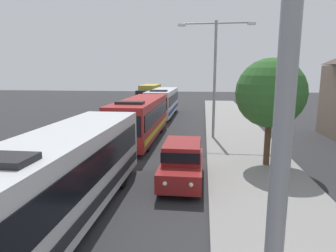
{
  "coord_description": "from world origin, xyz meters",
  "views": [
    {
      "loc": [
        3.3,
        4.31,
        5.05
      ],
      "look_at": [
        1.38,
        20.07,
        2.08
      ],
      "focal_mm": 31.04,
      "sensor_mm": 36.0,
      "label": 1
    }
  ],
  "objects_px": {
    "bus_second_in_line": "(141,118)",
    "streetlamp_near": "(288,58)",
    "bus_lead": "(65,173)",
    "box_truck_oncoming": "(149,95)",
    "streetlamp_mid": "(215,68)",
    "roadside_tree": "(270,93)",
    "white_suv": "(182,161)",
    "bus_middle": "(163,102)"
  },
  "relations": [
    {
      "from": "bus_lead",
      "to": "streetlamp_near",
      "type": "height_order",
      "value": "streetlamp_near"
    },
    {
      "from": "white_suv",
      "to": "streetlamp_mid",
      "type": "distance_m",
      "value": 10.18
    },
    {
      "from": "bus_second_in_line",
      "to": "box_truck_oncoming",
      "type": "bearing_deg",
      "value": 98.86
    },
    {
      "from": "bus_lead",
      "to": "white_suv",
      "type": "xyz_separation_m",
      "value": [
        3.7,
        3.92,
        -0.66
      ]
    },
    {
      "from": "bus_lead",
      "to": "white_suv",
      "type": "bearing_deg",
      "value": 46.69
    },
    {
      "from": "white_suv",
      "to": "streetlamp_near",
      "type": "xyz_separation_m",
      "value": [
        1.7,
        -9.82,
        4.14
      ]
    },
    {
      "from": "white_suv",
      "to": "box_truck_oncoming",
      "type": "distance_m",
      "value": 30.21
    },
    {
      "from": "white_suv",
      "to": "streetlamp_mid",
      "type": "height_order",
      "value": "streetlamp_mid"
    },
    {
      "from": "bus_middle",
      "to": "streetlamp_near",
      "type": "distance_m",
      "value": 30.67
    },
    {
      "from": "white_suv",
      "to": "box_truck_oncoming",
      "type": "height_order",
      "value": "box_truck_oncoming"
    },
    {
      "from": "white_suv",
      "to": "streetlamp_near",
      "type": "bearing_deg",
      "value": -80.18
    },
    {
      "from": "white_suv",
      "to": "streetlamp_near",
      "type": "distance_m",
      "value": 10.79
    },
    {
      "from": "box_truck_oncoming",
      "to": "bus_second_in_line",
      "type": "bearing_deg",
      "value": -81.14
    },
    {
      "from": "bus_lead",
      "to": "box_truck_oncoming",
      "type": "distance_m",
      "value": 33.47
    },
    {
      "from": "box_truck_oncoming",
      "to": "roadside_tree",
      "type": "height_order",
      "value": "roadside_tree"
    },
    {
      "from": "bus_lead",
      "to": "streetlamp_near",
      "type": "xyz_separation_m",
      "value": [
        5.4,
        -5.89,
        3.48
      ]
    },
    {
      "from": "bus_middle",
      "to": "roadside_tree",
      "type": "distance_m",
      "value": 19.36
    },
    {
      "from": "bus_second_in_line",
      "to": "white_suv",
      "type": "xyz_separation_m",
      "value": [
        3.7,
        -8.21,
        -0.66
      ]
    },
    {
      "from": "bus_second_in_line",
      "to": "white_suv",
      "type": "height_order",
      "value": "bus_second_in_line"
    },
    {
      "from": "bus_middle",
      "to": "streetlamp_near",
      "type": "height_order",
      "value": "streetlamp_near"
    },
    {
      "from": "bus_second_in_line",
      "to": "bus_middle",
      "type": "height_order",
      "value": "same"
    },
    {
      "from": "box_truck_oncoming",
      "to": "roadside_tree",
      "type": "relative_size",
      "value": 1.4
    },
    {
      "from": "streetlamp_near",
      "to": "roadside_tree",
      "type": "bearing_deg",
      "value": 78.15
    },
    {
      "from": "box_truck_oncoming",
      "to": "streetlamp_mid",
      "type": "bearing_deg",
      "value": -66.81
    },
    {
      "from": "bus_second_in_line",
      "to": "roadside_tree",
      "type": "xyz_separation_m",
      "value": [
        8.02,
        -5.51,
        2.28
      ]
    },
    {
      "from": "bus_second_in_line",
      "to": "box_truck_oncoming",
      "type": "distance_m",
      "value": 21.43
    },
    {
      "from": "bus_second_in_line",
      "to": "bus_middle",
      "type": "bearing_deg",
      "value": 90.0
    },
    {
      "from": "bus_lead",
      "to": "roadside_tree",
      "type": "height_order",
      "value": "roadside_tree"
    },
    {
      "from": "white_suv",
      "to": "streetlamp_near",
      "type": "height_order",
      "value": "streetlamp_near"
    },
    {
      "from": "bus_middle",
      "to": "white_suv",
      "type": "distance_m",
      "value": 20.51
    },
    {
      "from": "bus_second_in_line",
      "to": "white_suv",
      "type": "distance_m",
      "value": 9.03
    },
    {
      "from": "box_truck_oncoming",
      "to": "roadside_tree",
      "type": "xyz_separation_m",
      "value": [
        11.33,
        -26.68,
        2.26
      ]
    },
    {
      "from": "roadside_tree",
      "to": "bus_middle",
      "type": "bearing_deg",
      "value": 114.67
    },
    {
      "from": "white_suv",
      "to": "streetlamp_near",
      "type": "relative_size",
      "value": 0.55
    },
    {
      "from": "streetlamp_mid",
      "to": "white_suv",
      "type": "bearing_deg",
      "value": -100.61
    },
    {
      "from": "bus_lead",
      "to": "bus_middle",
      "type": "distance_m",
      "value": 24.09
    },
    {
      "from": "white_suv",
      "to": "bus_second_in_line",
      "type": "bearing_deg",
      "value": 114.24
    },
    {
      "from": "bus_second_in_line",
      "to": "streetlamp_near",
      "type": "relative_size",
      "value": 1.28
    },
    {
      "from": "bus_lead",
      "to": "box_truck_oncoming",
      "type": "xyz_separation_m",
      "value": [
        -3.3,
        33.31,
        0.02
      ]
    },
    {
      "from": "bus_middle",
      "to": "white_suv",
      "type": "relative_size",
      "value": 2.35
    },
    {
      "from": "box_truck_oncoming",
      "to": "streetlamp_mid",
      "type": "relative_size",
      "value": 0.93
    },
    {
      "from": "streetlamp_mid",
      "to": "roadside_tree",
      "type": "relative_size",
      "value": 1.51
    }
  ]
}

